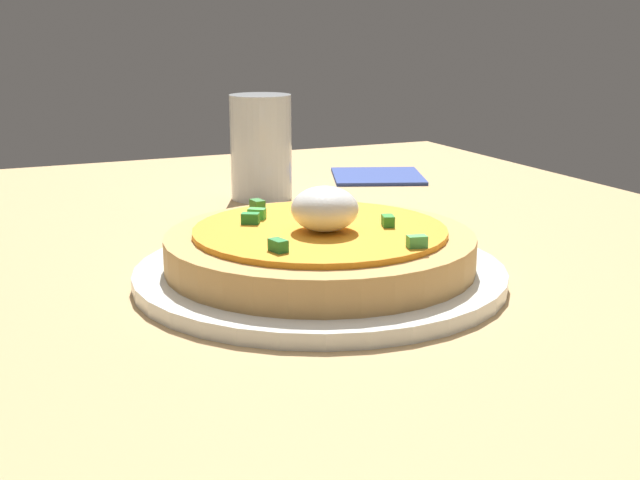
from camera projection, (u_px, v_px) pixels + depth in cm
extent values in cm
cube|color=tan|center=(333.00, 261.00, 69.85)|extent=(103.39, 80.28, 2.24)
cylinder|color=white|center=(320.00, 274.00, 60.66)|extent=(26.94, 26.94, 1.10)
cylinder|color=tan|center=(320.00, 250.00, 60.19)|extent=(22.38, 22.38, 2.50)
cylinder|color=orange|center=(320.00, 231.00, 59.82)|extent=(18.32, 18.32, 0.43)
ellipsoid|color=white|center=(325.00, 209.00, 58.49)|extent=(4.76, 4.76, 3.19)
cube|color=green|center=(324.00, 214.00, 62.11)|extent=(1.50, 1.28, 0.80)
cube|color=#4DAF50|center=(417.00, 242.00, 54.47)|extent=(1.04, 1.41, 0.80)
cube|color=#2B853B|center=(278.00, 245.00, 53.52)|extent=(1.43, 1.07, 0.80)
cube|color=#2F8C31|center=(388.00, 221.00, 60.10)|extent=(1.47, 1.17, 0.80)
cube|color=#27883A|center=(250.00, 218.00, 60.82)|extent=(1.33, 1.51, 0.80)
cube|color=green|center=(257.00, 214.00, 62.29)|extent=(1.40, 1.51, 0.80)
cube|color=#337F36|center=(257.00, 205.00, 65.27)|extent=(1.37, 0.95, 0.80)
cylinder|color=silver|center=(261.00, 147.00, 87.66)|extent=(6.47, 6.47, 10.98)
cylinder|color=black|center=(261.00, 165.00, 88.15)|extent=(5.69, 5.69, 6.39)
cube|color=#32458E|center=(377.00, 176.00, 100.47)|extent=(13.69, 13.69, 0.40)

